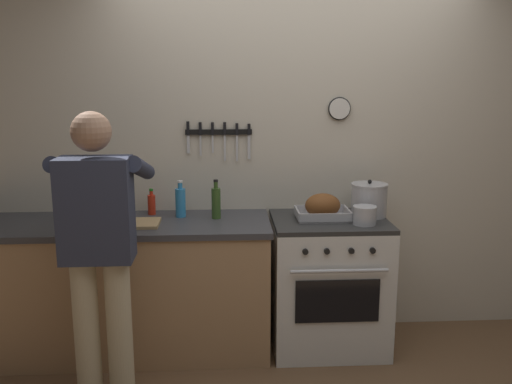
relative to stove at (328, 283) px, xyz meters
The scene contains 14 objects.
wall_back 0.95m from the stove, 121.31° to the left, with size 6.00×0.13×2.60m.
counter_block 1.42m from the stove, behind, with size 2.03×0.65×0.90m.
stove is the anchor object (origin of this frame).
person_cook 1.60m from the stove, 155.85° to the right, with size 0.51×0.63×1.66m.
roasting_pan 0.53m from the stove, 167.55° to the left, with size 0.35×0.26×0.17m.
stock_pot 0.63m from the stove, 14.57° to the left, with size 0.25×0.25×0.25m.
saucepan 0.56m from the stove, 35.79° to the right, with size 0.15×0.15×0.12m.
cutting_board 1.38m from the stove, behind, with size 0.36×0.24×0.02m, color tan.
bottle_olive_oil 0.94m from the stove, behind, with size 0.06×0.06×0.26m.
bottle_dish_soap 1.15m from the stove, behind, with size 0.07×0.07×0.25m.
bottle_vinegar 1.77m from the stove, behind, with size 0.06×0.06×0.23m.
bottle_cooking_oil 1.50m from the stove, behind, with size 0.07×0.07×0.25m.
bottle_soy_sauce 1.43m from the stove, behind, with size 0.06×0.06×0.20m.
bottle_hot_sauce 1.32m from the stove, behind, with size 0.05×0.05×0.18m.
Camera 1 is at (-0.48, -2.58, 1.84)m, focal length 39.25 mm.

